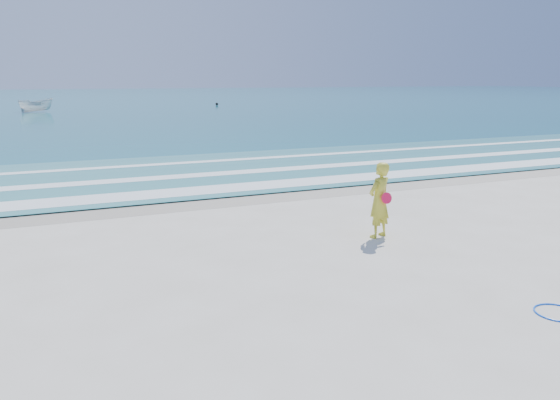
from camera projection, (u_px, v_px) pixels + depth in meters
name	position (u px, v px, depth m)	size (l,w,h in m)	color
ground	(381.00, 306.00, 9.05)	(400.00, 400.00, 0.00)	silver
wet_sand	(219.00, 199.00, 17.10)	(400.00, 2.40, 0.00)	#B2A893
ocean	(67.00, 98.00, 103.01)	(400.00, 190.00, 0.04)	#19727F
shallow	(181.00, 173.00, 21.57)	(400.00, 10.00, 0.01)	#59B7AD
foam_near	(207.00, 190.00, 18.25)	(400.00, 1.40, 0.01)	white
foam_mid	(186.00, 176.00, 20.85)	(400.00, 0.90, 0.01)	white
foam_far	(168.00, 164.00, 23.80)	(400.00, 0.60, 0.01)	white
hoop	(557.00, 313.00, 8.78)	(0.72, 0.72, 0.03)	#0E5FFF
boat	(36.00, 105.00, 60.30)	(1.45, 3.85, 1.49)	silver
buoy	(217.00, 104.00, 75.09)	(0.40, 0.40, 0.40)	black
woman	(379.00, 200.00, 12.82)	(0.77, 0.64, 1.80)	gold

